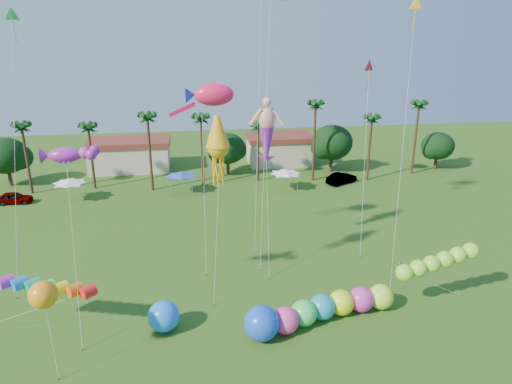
{
  "coord_description": "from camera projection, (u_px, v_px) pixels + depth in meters",
  "views": [
    {
      "loc": [
        -4.89,
        -22.07,
        20.14
      ],
      "look_at": [
        0.0,
        10.0,
        9.0
      ],
      "focal_mm": 32.0,
      "sensor_mm": 36.0,
      "label": 1
    }
  ],
  "objects": [
    {
      "name": "lobster_kite",
      "position": [
        65.0,
        155.0,
        30.16
      ],
      "size": [
        3.86,
        4.96,
        13.4
      ],
      "color": "purple",
      "rests_on": "ground"
    },
    {
      "name": "ground",
      "position": [
        281.0,
        383.0,
        27.87
      ],
      "size": [
        160.0,
        160.0,
        0.0
      ],
      "primitive_type": "plane",
      "color": "#285116",
      "rests_on": "ground"
    },
    {
      "name": "rainbow_tube",
      "position": [
        63.0,
        294.0,
        31.46
      ],
      "size": [
        9.79,
        4.21,
        3.74
      ],
      "color": "red",
      "rests_on": "ground"
    },
    {
      "name": "spectator_b",
      "position": [
        400.0,
        270.0,
        39.61
      ],
      "size": [
        1.0,
        0.94,
        1.63
      ],
      "primitive_type": "imported",
      "rotation": [
        0.0,
        0.0,
        -0.55
      ],
      "color": "gray",
      "rests_on": "ground"
    },
    {
      "name": "blue_ball",
      "position": [
        164.0,
        316.0,
        32.57
      ],
      "size": [
        2.28,
        2.28,
        2.28
      ],
      "primitive_type": "sphere",
      "color": "#1C80FC",
      "rests_on": "ground"
    },
    {
      "name": "merman_kite",
      "position": [
        267.0,
        135.0,
        40.36
      ],
      "size": [
        2.75,
        5.86,
        14.6
      ],
      "color": "#F8A38D",
      "rests_on": "ground"
    },
    {
      "name": "green_worm",
      "position": [
        404.0,
        273.0,
        34.53
      ],
      "size": [
        9.35,
        4.05,
        3.91
      ],
      "color": "#91EE35",
      "rests_on": "ground"
    },
    {
      "name": "delta_kite_red",
      "position": [
        369.0,
        69.0,
        41.53
      ],
      "size": [
        1.62,
        4.16,
        18.12
      ],
      "color": "red",
      "rests_on": "ground"
    },
    {
      "name": "delta_kite_green",
      "position": [
        12.0,
        21.0,
        34.18
      ],
      "size": [
        2.33,
        4.73,
        22.19
      ],
      "color": "green",
      "rests_on": "ground"
    },
    {
      "name": "tree_line",
      "position": [
        245.0,
        148.0,
        68.12
      ],
      "size": [
        69.46,
        8.91,
        11.0
      ],
      "color": "#3A2819",
      "rests_on": "ground"
    },
    {
      "name": "tent_row",
      "position": [
        181.0,
        175.0,
        60.09
      ],
      "size": [
        31.0,
        4.0,
        0.6
      ],
      "color": "white",
      "rests_on": "ground"
    },
    {
      "name": "orange_ball_kite",
      "position": [
        43.0,
        295.0,
        26.84
      ],
      "size": [
        2.1,
        2.1,
        6.54
      ],
      "color": "orange",
      "rests_on": "ground"
    },
    {
      "name": "caterpillar_inflatable",
      "position": [
        316.0,
        310.0,
        33.43
      ],
      "size": [
        12.3,
        4.91,
        2.52
      ],
      "rotation": [
        0.0,
        0.0,
        0.25
      ],
      "color": "#ED3E92",
      "rests_on": "ground"
    },
    {
      "name": "delta_kite_yellow",
      "position": [
        415.0,
        13.0,
        33.88
      ],
      "size": [
        2.16,
        4.18,
        22.87
      ],
      "color": "gold",
      "rests_on": "ground"
    },
    {
      "name": "car_b",
      "position": [
        342.0,
        178.0,
        65.29
      ],
      "size": [
        5.07,
        3.87,
        1.6
      ],
      "primitive_type": "imported",
      "rotation": [
        0.0,
        0.0,
        2.09
      ],
      "color": "#4C4C54",
      "rests_on": "ground"
    },
    {
      "name": "car_a",
      "position": [
        14.0,
        198.0,
        57.56
      ],
      "size": [
        4.4,
        1.79,
        1.49
      ],
      "primitive_type": "imported",
      "rotation": [
        0.0,
        0.0,
        1.58
      ],
      "color": "#4C4C54",
      "rests_on": "ground"
    },
    {
      "name": "squid_kite",
      "position": [
        218.0,
        148.0,
        34.98
      ],
      "size": [
        2.25,
        4.29,
        14.6
      ],
      "color": "#F6A614",
      "rests_on": "ground"
    },
    {
      "name": "buildings_row",
      "position": [
        200.0,
        154.0,
        73.53
      ],
      "size": [
        35.0,
        7.0,
        4.0
      ],
      "color": "beige",
      "rests_on": "ground"
    },
    {
      "name": "fish_kite",
      "position": [
        214.0,
        95.0,
        40.06
      ],
      "size": [
        5.5,
        6.65,
        16.33
      ],
      "color": "#FF1C53",
      "rests_on": "ground"
    }
  ]
}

